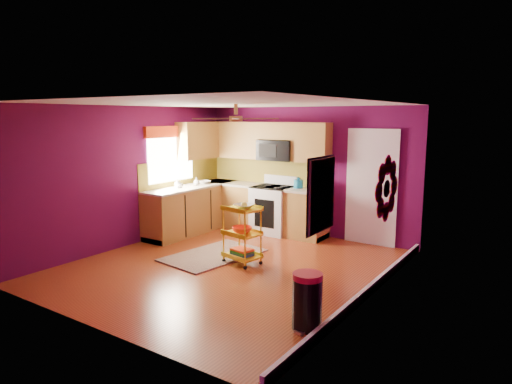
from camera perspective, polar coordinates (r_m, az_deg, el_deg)
The scene contains 18 objects.
ground at distance 7.22m, azimuth -3.35°, elevation -9.28°, with size 5.00×5.00×0.00m, color maroon.
room_envelope at distance 6.85m, azimuth -3.30°, elevation 3.72°, with size 4.54×5.04×2.52m.
lower_cabinets at distance 9.29m, azimuth -3.17°, elevation -2.25°, with size 2.81×2.31×0.94m.
electric_range at distance 9.12m, azimuth 2.17°, elevation -2.14°, with size 0.76×0.66×1.13m.
upper_cabinetry at distance 9.34m, azimuth -1.41°, elevation 6.28°, with size 2.80×2.30×1.26m.
left_window at distance 9.11m, azimuth -10.58°, elevation 5.65°, with size 0.08×1.35×1.08m.
panel_door at distance 8.47m, azimuth 14.25°, elevation 0.40°, with size 0.95×0.11×2.15m.
right_wall_art at distance 5.51m, azimuth 13.00°, elevation 0.11°, with size 0.04×2.74×1.04m.
ceiling_fan at distance 7.00m, azimuth -2.53°, elevation 9.24°, with size 1.01×1.01×0.26m.
shag_rug at distance 7.76m, azimuth -5.35°, elevation -7.85°, with size 1.02×1.66×0.02m, color black.
rolling_cart at distance 7.20m, azimuth -1.72°, elevation -5.01°, with size 0.62×0.50×1.01m.
trash_can at distance 5.16m, azimuth 6.41°, elevation -13.39°, with size 0.41×0.42×0.63m.
teal_kettle at distance 8.87m, azimuth 5.33°, elevation 1.04°, with size 0.18×0.18×0.21m.
toaster at distance 8.67m, azimuth 7.75°, elevation 0.84°, with size 0.22×0.15×0.18m, color beige.
soap_bottle_a at distance 8.99m, azimuth -9.79°, elevation 1.08°, with size 0.08×0.08×0.18m, color #EA3F72.
soap_bottle_b at distance 9.27m, azimuth -7.44°, elevation 1.33°, with size 0.12×0.12×0.16m, color white.
counter_dish at distance 9.50m, azimuth -6.45°, elevation 1.24°, with size 0.23×0.23×0.06m, color white.
counter_cup at distance 8.98m, azimuth -9.50°, elevation 0.79°, with size 0.11×0.11×0.09m, color white.
Camera 1 is at (4.17, -5.42, 2.31)m, focal length 32.00 mm.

